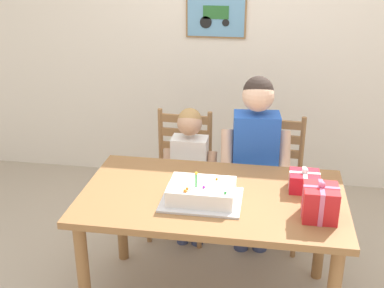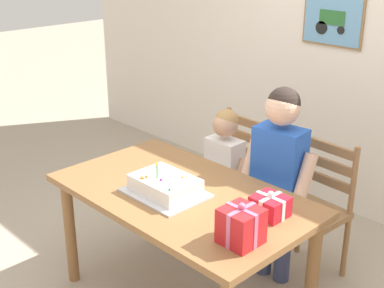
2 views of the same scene
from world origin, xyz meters
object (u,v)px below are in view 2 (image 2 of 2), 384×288
object	(u,v)px
dining_table	(183,207)
child_older	(279,167)
child_younger	(224,168)
gift_box_beside_cake	(270,206)
birthday_cake	(165,186)
chair_right	(311,209)
gift_box_red_large	(241,226)
chair_left	(232,177)

from	to	relation	value
dining_table	child_older	world-z (taller)	child_older
dining_table	child_younger	bearing A→B (deg)	111.13
gift_box_beside_cake	child_younger	size ratio (longest dim) A/B	0.17
birthday_cake	chair_right	xyz separation A→B (m)	(0.39, 0.89, -0.34)
child_older	gift_box_red_large	bearing A→B (deg)	-64.88
chair_left	child_younger	size ratio (longest dim) A/B	0.88
birthday_cake	dining_table	bearing A→B (deg)	60.13
chair_left	child_younger	distance (m)	0.28
birthday_cake	gift_box_beside_cake	xyz separation A→B (m)	(0.56, 0.22, 0.01)
birthday_cake	gift_box_beside_cake	size ratio (longest dim) A/B	2.52
dining_table	gift_box_red_large	size ratio (longest dim) A/B	7.05
dining_table	child_older	xyz separation A→B (m)	(0.21, 0.61, 0.13)
chair_right	birthday_cake	bearing A→B (deg)	-113.62
gift_box_beside_cake	chair_right	bearing A→B (deg)	104.26
dining_table	chair_left	world-z (taller)	chair_left
gift_box_red_large	child_older	xyz separation A→B (m)	(-0.36, 0.77, -0.06)
child_older	child_younger	size ratio (longest dim) A/B	1.23
gift_box_beside_cake	chair_left	size ratio (longest dim) A/B	0.19
chair_left	child_older	xyz separation A→B (m)	(0.55, -0.20, 0.32)
dining_table	gift_box_red_large	xyz separation A→B (m)	(0.58, -0.17, 0.19)
child_older	chair_right	bearing A→B (deg)	57.60
gift_box_beside_cake	chair_right	size ratio (longest dim) A/B	0.19
birthday_cake	child_younger	distance (m)	0.74
gift_box_red_large	child_younger	bearing A→B (deg)	136.33
chair_left	child_older	bearing A→B (deg)	-20.09
chair_left	chair_right	size ratio (longest dim) A/B	1.00
gift_box_beside_cake	dining_table	bearing A→B (deg)	-165.06
dining_table	chair_right	distance (m)	0.90
chair_right	gift_box_red_large	bearing A→B (deg)	-76.45
dining_table	birthday_cake	size ratio (longest dim) A/B	3.40
gift_box_beside_cake	child_younger	bearing A→B (deg)	147.77
child_older	child_younger	distance (m)	0.47
gift_box_red_large	birthday_cake	bearing A→B (deg)	172.75
birthday_cake	chair_right	bearing A→B (deg)	66.38
dining_table	child_younger	distance (m)	0.65
gift_box_beside_cake	chair_left	bearing A→B (deg)	141.65
dining_table	gift_box_beside_cake	bearing A→B (deg)	14.94
dining_table	chair_left	bearing A→B (deg)	112.62
birthday_cake	gift_box_red_large	bearing A→B (deg)	-7.25
birthday_cake	gift_box_red_large	world-z (taller)	gift_box_red_large
chair_right	child_younger	size ratio (longest dim) A/B	0.88
chair_right	child_younger	world-z (taller)	child_younger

